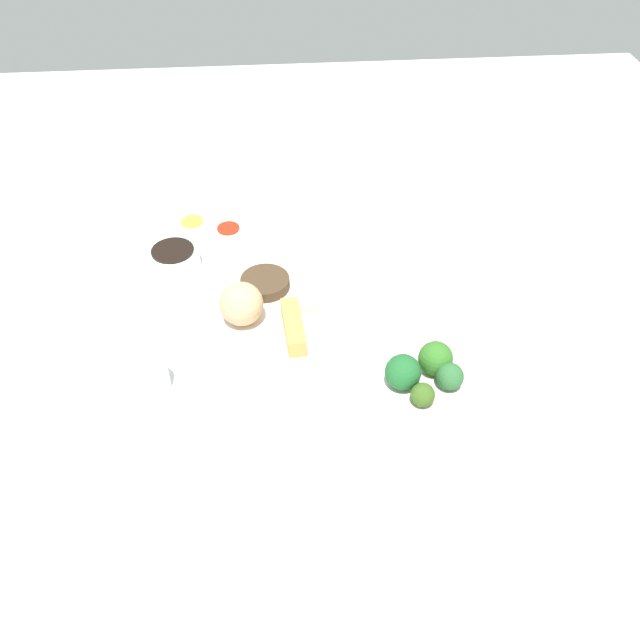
{
  "coord_description": "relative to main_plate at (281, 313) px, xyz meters",
  "views": [
    {
      "loc": [
        0.0,
        0.87,
        0.82
      ],
      "look_at": [
        -0.06,
        0.06,
        0.06
      ],
      "focal_mm": 37.98,
      "sensor_mm": 36.0,
      "label": 1
    }
  ],
  "objects": [
    {
      "name": "tabletop",
      "position": [
        -0.0,
        0.0,
        -0.02
      ],
      "size": [
        2.2,
        2.2,
        0.02
      ],
      "primitive_type": "cube",
      "color": "silver",
      "rests_on": "ground"
    },
    {
      "name": "broccoli_floret_0",
      "position": [
        -0.24,
        0.16,
        0.03
      ],
      "size": [
        0.05,
        0.05,
        0.05
      ],
      "primitive_type": "sphere",
      "color": "#337226",
      "rests_on": "broccoli_plate"
    },
    {
      "name": "broccoli_floret_1",
      "position": [
        -0.18,
        0.19,
        0.03
      ],
      "size": [
        0.06,
        0.06,
        0.06
      ],
      "primitive_type": "sphere",
      "color": "#20642C",
      "rests_on": "broccoli_plate"
    },
    {
      "name": "soy_sauce_bowl_liquid",
      "position": [
        0.19,
        -0.16,
        0.03
      ],
      "size": [
        0.08,
        0.08,
        0.0
      ],
      "primitive_type": "cylinder",
      "color": "black",
      "rests_on": "soy_sauce_bowl"
    },
    {
      "name": "spring_roll",
      "position": [
        -0.02,
        0.06,
        0.02
      ],
      "size": [
        0.04,
        0.11,
        0.03
      ],
      "primitive_type": "cube",
      "rotation": [
        0.0,
        0.0,
        1.64
      ],
      "color": "gold",
      "rests_on": "main_plate"
    },
    {
      "name": "crab_rangoon_wonton",
      "position": [
        -0.06,
        -0.02,
        0.01
      ],
      "size": [
        0.08,
        0.09,
        0.01
      ],
      "primitive_type": "cube",
      "rotation": [
        0.0,
        0.0,
        -0.26
      ],
      "color": "beige",
      "rests_on": "main_plate"
    },
    {
      "name": "teacup",
      "position": [
        0.2,
        0.15,
        0.02
      ],
      "size": [
        0.06,
        0.06,
        0.05
      ],
      "primitive_type": "cylinder",
      "color": "white",
      "rests_on": "tabletop"
    },
    {
      "name": "main_plate",
      "position": [
        0.0,
        0.0,
        0.0
      ],
      "size": [
        0.25,
        0.25,
        0.02
      ],
      "primitive_type": "cylinder",
      "color": "white",
      "rests_on": "tabletop"
    },
    {
      "name": "sauce_ramekin_hot_mustard_liquid",
      "position": [
        0.16,
        -0.27,
        0.02
      ],
      "size": [
        0.04,
        0.04,
        0.0
      ],
      "primitive_type": "cylinder",
      "color": "yellow",
      "rests_on": "sauce_ramekin_hot_mustard"
    },
    {
      "name": "broccoli_plate",
      "position": [
        -0.21,
        0.19,
        -0.0
      ],
      "size": [
        0.24,
        0.24,
        0.01
      ],
      "primitive_type": "cylinder",
      "color": "white",
      "rests_on": "tabletop"
    },
    {
      "name": "broccoli_floret_2",
      "position": [
        -0.25,
        0.19,
        0.03
      ],
      "size": [
        0.04,
        0.04,
        0.04
      ],
      "primitive_type": "sphere",
      "color": "#2F6835",
      "rests_on": "broccoli_plate"
    },
    {
      "name": "stir_fry_heap",
      "position": [
        0.02,
        -0.06,
        0.02
      ],
      "size": [
        0.09,
        0.09,
        0.02
      ],
      "primitive_type": "cylinder",
      "color": "#483622",
      "rests_on": "main_plate"
    },
    {
      "name": "broccoli_floret_3",
      "position": [
        -0.21,
        0.23,
        0.02
      ],
      "size": [
        0.04,
        0.04,
        0.04
      ],
      "primitive_type": "sphere",
      "color": "#3C5F1F",
      "rests_on": "broccoli_plate"
    },
    {
      "name": "sauce_ramekin_sweet_and_sour_liquid",
      "position": [
        0.09,
        -0.24,
        0.02
      ],
      "size": [
        0.04,
        0.04,
        0.0
      ],
      "primitive_type": "cylinder",
      "color": "red",
      "rests_on": "sauce_ramekin_sweet_and_sour"
    },
    {
      "name": "sauce_ramekin_sweet_and_sour",
      "position": [
        0.09,
        -0.24,
        0.0
      ],
      "size": [
        0.05,
        0.05,
        0.02
      ],
      "primitive_type": "cylinder",
      "color": "white",
      "rests_on": "tabletop"
    },
    {
      "name": "rice_scoop",
      "position": [
        0.06,
        0.02,
        0.05
      ],
      "size": [
        0.07,
        0.07,
        0.07
      ],
      "primitive_type": "sphere",
      "color": "tan",
      "rests_on": "main_plate"
    },
    {
      "name": "sauce_ramekin_hot_mustard",
      "position": [
        0.16,
        -0.27,
        0.0
      ],
      "size": [
        0.05,
        0.05,
        0.02
      ],
      "primitive_type": "cylinder",
      "color": "white",
      "rests_on": "tabletop"
    },
    {
      "name": "soy_sauce_bowl",
      "position": [
        0.19,
        -0.16,
        0.01
      ],
      "size": [
        0.1,
        0.1,
        0.04
      ],
      "primitive_type": "cylinder",
      "color": "white",
      "rests_on": "tabletop"
    }
  ]
}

